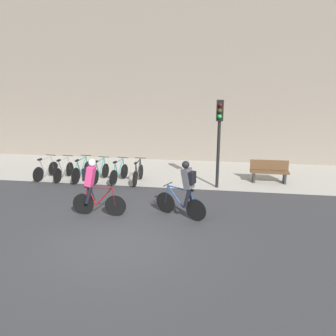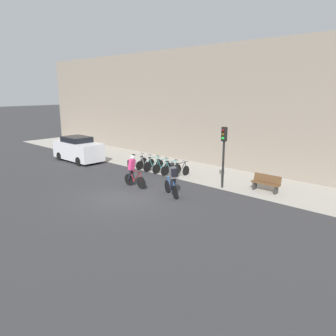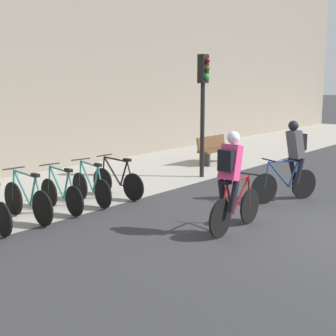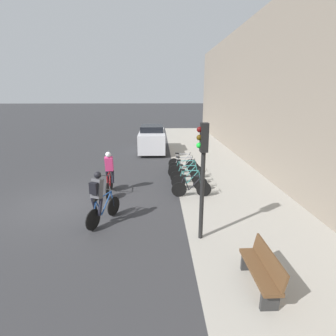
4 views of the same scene
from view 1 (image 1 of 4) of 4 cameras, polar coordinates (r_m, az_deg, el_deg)
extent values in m
plane|color=#333335|center=(8.76, -9.38, -12.62)|extent=(200.00, 200.00, 0.00)
cube|color=#A39E93|center=(14.88, -1.54, -0.58)|extent=(44.00, 4.50, 0.01)
cube|color=gray|center=(16.83, -0.09, 15.40)|extent=(44.00, 0.60, 8.21)
cylinder|color=black|center=(10.17, -9.14, -6.51)|extent=(0.66, 0.05, 0.66)
cylinder|color=black|center=(10.50, -14.54, -6.11)|extent=(0.66, 0.05, 0.66)
cylinder|color=maroon|center=(10.17, -11.09, -4.90)|extent=(0.56, 0.05, 0.62)
cylinder|color=maroon|center=(10.30, -13.09, -4.85)|extent=(0.26, 0.05, 0.58)
cylinder|color=maroon|center=(10.11, -11.78, -3.35)|extent=(0.76, 0.05, 0.07)
cylinder|color=maroon|center=(10.43, -13.48, -6.24)|extent=(0.41, 0.04, 0.05)
cylinder|color=maroon|center=(10.37, -14.16, -4.73)|extent=(0.22, 0.04, 0.56)
cylinder|color=maroon|center=(10.08, -9.43, -4.96)|extent=(0.12, 0.04, 0.59)
cylinder|color=black|center=(9.98, -9.74, -3.17)|extent=(0.04, 0.46, 0.03)
cube|color=black|center=(10.23, -13.79, -3.11)|extent=(0.20, 0.08, 0.06)
cube|color=#DB3875|center=(10.10, -13.38, -1.36)|extent=(0.33, 0.33, 0.63)
sphere|color=silver|center=(9.97, -13.10, 0.88)|extent=(0.22, 0.22, 0.22)
cylinder|color=black|center=(10.20, -13.66, -4.62)|extent=(0.28, 0.12, 0.56)
cylinder|color=black|center=(10.39, -13.24, -4.22)|extent=(0.24, 0.11, 0.56)
cube|color=black|center=(10.14, -14.14, -1.05)|extent=(0.14, 0.26, 0.36)
cylinder|color=black|center=(10.28, -0.43, -6.04)|extent=(0.62, 0.32, 0.67)
cylinder|color=black|center=(9.75, 4.89, -7.32)|extent=(0.62, 0.32, 0.67)
cylinder|color=#1E478C|center=(9.99, 1.32, -4.97)|extent=(0.55, 0.29, 0.62)
cylinder|color=#1E478C|center=(9.79, 3.31, -5.50)|extent=(0.27, 0.16, 0.58)
cylinder|color=#1E478C|center=(9.83, 1.92, -3.55)|extent=(0.74, 0.38, 0.07)
cylinder|color=#1E478C|center=(9.85, 3.77, -7.11)|extent=(0.41, 0.22, 0.05)
cylinder|color=#1E478C|center=(9.69, 4.42, -5.70)|extent=(0.22, 0.13, 0.56)
cylinder|color=#1E478C|center=(10.15, -0.23, -4.57)|extent=(0.13, 0.09, 0.59)
cylinder|color=black|center=(10.02, -0.03, -2.84)|extent=(0.22, 0.43, 0.03)
cube|color=black|center=(9.63, 3.95, -3.84)|extent=(0.21, 0.16, 0.06)
cube|color=#4C4C51|center=(9.57, 3.47, -1.86)|extent=(0.43, 0.43, 0.63)
sphere|color=black|center=(9.50, 3.09, 0.58)|extent=(0.29, 0.29, 0.22)
cylinder|color=black|center=(9.82, 3.99, -4.96)|extent=(0.30, 0.22, 0.56)
cylinder|color=black|center=(9.64, 3.33, -5.34)|extent=(0.26, 0.20, 0.56)
cube|color=black|center=(9.49, 4.20, -1.71)|extent=(0.24, 0.29, 0.36)
cylinder|color=black|center=(15.05, -19.33, -0.09)|extent=(0.15, 0.61, 0.61)
cylinder|color=black|center=(14.35, -21.66, -1.04)|extent=(0.15, 0.61, 0.61)
cylinder|color=#99999E|center=(14.74, -20.20, 0.65)|extent=(0.14, 0.52, 0.62)
cylinder|color=#99999E|center=(14.48, -21.06, 0.26)|extent=(0.09, 0.25, 0.58)
cylinder|color=#99999E|center=(14.59, -20.56, 1.62)|extent=(0.17, 0.70, 0.07)
cylinder|color=#99999E|center=(14.49, -21.17, -0.88)|extent=(0.10, 0.38, 0.05)
cylinder|color=#99999E|center=(14.34, -21.55, 0.10)|extent=(0.07, 0.20, 0.56)
cylinder|color=#99999E|center=(14.95, -19.52, 0.94)|extent=(0.06, 0.12, 0.58)
cylinder|color=black|center=(14.85, -19.72, 2.14)|extent=(0.46, 0.11, 0.03)
cube|color=black|center=(14.33, -21.45, 1.40)|extent=(0.12, 0.21, 0.06)
cylinder|color=black|center=(14.75, -16.72, -0.19)|extent=(0.08, 0.60, 0.60)
cylinder|color=black|center=(13.92, -18.69, -1.27)|extent=(0.08, 0.60, 0.60)
cylinder|color=#99999E|center=(14.39, -17.45, 0.54)|extent=(0.08, 0.55, 0.62)
cylinder|color=#99999E|center=(14.09, -18.18, 0.10)|extent=(0.06, 0.26, 0.58)
cylinder|color=#99999E|center=(14.23, -17.76, 1.53)|extent=(0.09, 0.75, 0.07)
cylinder|color=#99999E|center=(14.08, -18.27, -1.07)|extent=(0.06, 0.40, 0.05)
cylinder|color=#99999E|center=(13.92, -18.60, -0.08)|extent=(0.05, 0.21, 0.56)
cylinder|color=#99999E|center=(14.65, -16.88, 0.86)|extent=(0.04, 0.12, 0.58)
cylinder|color=black|center=(14.54, -17.06, 2.09)|extent=(0.46, 0.06, 0.03)
cube|color=black|center=(13.92, -18.52, 1.27)|extent=(0.09, 0.20, 0.06)
cylinder|color=black|center=(14.45, -13.80, -0.17)|extent=(0.09, 0.66, 0.66)
cylinder|color=black|center=(13.55, -15.78, -1.33)|extent=(0.09, 0.66, 0.66)
cylinder|color=teal|center=(14.07, -14.52, 0.55)|extent=(0.08, 0.58, 0.62)
cylinder|color=teal|center=(13.74, -15.25, 0.09)|extent=(0.06, 0.27, 0.58)
cylinder|color=teal|center=(13.90, -14.81, 1.56)|extent=(0.10, 0.79, 0.07)
cylinder|color=teal|center=(13.73, -15.36, -1.12)|extent=(0.06, 0.43, 0.05)
cylinder|color=teal|center=(13.56, -15.67, -0.11)|extent=(0.05, 0.22, 0.56)
cylinder|color=teal|center=(14.34, -13.95, 0.90)|extent=(0.05, 0.12, 0.59)
cylinder|color=black|center=(14.23, -14.11, 2.15)|extent=(0.46, 0.06, 0.03)
cube|color=black|center=(13.56, -15.58, 1.28)|extent=(0.10, 0.21, 0.06)
cylinder|color=black|center=(14.13, -10.83, -0.46)|extent=(0.11, 0.61, 0.61)
cylinder|color=black|center=(13.31, -12.62, -1.54)|extent=(0.11, 0.61, 0.61)
cylinder|color=teal|center=(13.77, -11.47, 0.32)|extent=(0.10, 0.53, 0.62)
cylinder|color=teal|center=(13.47, -12.14, -0.12)|extent=(0.07, 0.25, 0.58)
cylinder|color=teal|center=(13.61, -11.73, 1.35)|extent=(0.12, 0.71, 0.07)
cylinder|color=teal|center=(13.47, -12.24, -1.35)|extent=(0.08, 0.39, 0.05)
cylinder|color=teal|center=(13.30, -12.51, -0.30)|extent=(0.06, 0.21, 0.56)
cylinder|color=teal|center=(14.02, -10.95, 0.64)|extent=(0.05, 0.12, 0.58)
cylinder|color=black|center=(13.91, -11.09, 1.92)|extent=(0.46, 0.08, 0.03)
cube|color=black|center=(13.30, -12.42, 1.10)|extent=(0.10, 0.21, 0.06)
cylinder|color=black|center=(13.87, -7.61, -0.60)|extent=(0.15, 0.61, 0.62)
cylinder|color=black|center=(13.06, -9.48, -1.68)|extent=(0.15, 0.61, 0.62)
cylinder|color=teal|center=(13.52, -8.26, 0.20)|extent=(0.14, 0.53, 0.62)
cylinder|color=teal|center=(13.22, -8.96, -0.24)|extent=(0.09, 0.25, 0.58)
cylinder|color=teal|center=(13.36, -8.51, 1.26)|extent=(0.17, 0.70, 0.07)
cylinder|color=teal|center=(13.22, -9.08, -1.48)|extent=(0.10, 0.38, 0.05)
cylinder|color=teal|center=(13.06, -9.35, -0.42)|extent=(0.07, 0.20, 0.56)
cylinder|color=teal|center=(13.76, -7.72, 0.52)|extent=(0.06, 0.12, 0.58)
cylinder|color=black|center=(13.65, -7.84, 1.82)|extent=(0.46, 0.11, 0.03)
cube|color=black|center=(13.05, -9.23, 1.01)|extent=(0.12, 0.21, 0.06)
cylinder|color=black|center=(13.73, -4.71, -0.68)|extent=(0.04, 0.62, 0.62)
cylinder|color=black|center=(12.79, -5.77, -1.90)|extent=(0.04, 0.62, 0.62)
cylinder|color=black|center=(13.33, -5.08, 0.08)|extent=(0.05, 0.55, 0.62)
cylinder|color=black|center=(12.99, -5.47, -0.40)|extent=(0.04, 0.26, 0.58)
cylinder|color=black|center=(13.16, -5.22, 1.15)|extent=(0.05, 0.75, 0.07)
cylinder|color=black|center=(12.98, -5.54, -1.68)|extent=(0.04, 0.40, 0.05)
cylinder|color=black|center=(12.80, -5.70, -0.61)|extent=(0.03, 0.21, 0.56)
cylinder|color=black|center=(13.61, -4.77, 0.44)|extent=(0.04, 0.12, 0.58)
cylinder|color=black|center=(13.49, -4.84, 1.76)|extent=(0.46, 0.03, 0.03)
cube|color=black|center=(12.80, -5.63, 0.85)|extent=(0.08, 0.20, 0.06)
cylinder|color=black|center=(12.45, 8.79, 3.96)|extent=(0.12, 0.12, 3.33)
cube|color=black|center=(12.26, 9.03, 9.87)|extent=(0.26, 0.20, 0.76)
sphere|color=#590C0C|center=(12.12, 9.08, 10.79)|extent=(0.15, 0.15, 0.15)
sphere|color=#4C380A|center=(12.14, 9.04, 9.81)|extent=(0.15, 0.15, 0.15)
sphere|color=green|center=(12.16, 8.99, 8.83)|extent=(0.15, 0.15, 0.15)
cube|color=brown|center=(13.80, 17.25, -0.64)|extent=(1.51, 0.40, 0.08)
cube|color=brown|center=(13.91, 17.22, 0.51)|extent=(1.51, 0.12, 0.40)
cube|color=#2D2D2D|center=(13.77, 14.69, -1.45)|extent=(0.08, 0.36, 0.45)
cube|color=#2D2D2D|center=(13.96, 19.63, -1.62)|extent=(0.08, 0.36, 0.45)
camera|label=2|loc=(10.12, 113.56, 0.59)|focal=35.00mm
camera|label=3|loc=(11.58, -55.76, 1.05)|focal=50.00mm
camera|label=4|loc=(12.97, 41.39, 11.61)|focal=28.00mm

